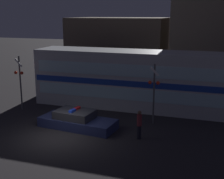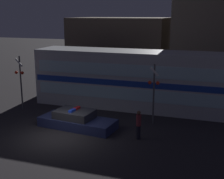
# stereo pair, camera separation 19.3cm
# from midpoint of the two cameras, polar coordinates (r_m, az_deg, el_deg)

# --- Properties ---
(ground_plane) EXTENTS (120.00, 120.00, 0.00)m
(ground_plane) POSITION_cam_midpoint_polar(r_m,az_deg,el_deg) (17.59, -9.96, -8.58)
(ground_plane) COLOR #262326
(train) EXTENTS (15.35, 2.99, 4.07)m
(train) POSITION_cam_midpoint_polar(r_m,az_deg,el_deg) (22.19, 5.01, 1.77)
(train) COLOR #B7BABF
(train) RESTS_ON ground_plane
(police_car) EXTENTS (4.75, 2.23, 1.16)m
(police_car) POSITION_cam_midpoint_polar(r_m,az_deg,el_deg) (18.73, -6.71, -5.67)
(police_car) COLOR navy
(police_car) RESTS_ON ground_plane
(pedestrian) EXTENTS (0.27, 0.27, 1.59)m
(pedestrian) POSITION_cam_midpoint_polar(r_m,az_deg,el_deg) (16.89, 4.68, -6.40)
(pedestrian) COLOR black
(pedestrian) RESTS_ON ground_plane
(crossing_signal_near) EXTENTS (0.71, 0.28, 3.73)m
(crossing_signal_near) POSITION_cam_midpoint_polar(r_m,az_deg,el_deg) (18.86, 7.38, -0.03)
(crossing_signal_near) COLOR #4C4C51
(crossing_signal_near) RESTS_ON ground_plane
(crossing_signal_far) EXTENTS (0.71, 0.28, 3.81)m
(crossing_signal_far) POSITION_cam_midpoint_polar(r_m,az_deg,el_deg) (22.44, -16.73, 1.83)
(crossing_signal_far) COLOR #4C4C51
(crossing_signal_far) RESTS_ON ground_plane
(building_left) EXTENTS (9.33, 6.74, 6.21)m
(building_left) POSITION_cam_midpoint_polar(r_m,az_deg,el_deg) (32.08, 1.28, 7.46)
(building_left) COLOR brown
(building_left) RESTS_ON ground_plane
(building_center) EXTENTS (8.01, 5.52, 10.76)m
(building_center) POSITION_cam_midpoint_polar(r_m,az_deg,el_deg) (29.44, 18.96, 10.61)
(building_center) COLOR #726656
(building_center) RESTS_ON ground_plane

